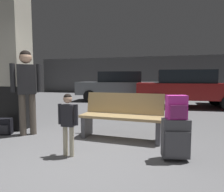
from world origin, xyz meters
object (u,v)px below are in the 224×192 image
(child, at_px, (68,118))
(parked_car_far, at_px, (119,86))
(backpack_bright, at_px, (177,107))
(backpack_dark_floor, at_px, (5,127))
(adult, at_px, (27,83))
(parked_car_near, at_px, (187,87))
(bench, at_px, (122,116))
(structural_pillar, at_px, (15,62))
(suitcase, at_px, (176,138))

(child, relative_size, parked_car_far, 0.23)
(child, bearing_deg, backpack_bright, 9.77)
(backpack_dark_floor, bearing_deg, backpack_bright, -7.34)
(parked_car_far, bearing_deg, adult, -93.94)
(backpack_bright, distance_m, parked_car_near, 5.74)
(backpack_bright, distance_m, adult, 2.99)
(bench, bearing_deg, child, -118.33)
(structural_pillar, bearing_deg, backpack_bright, -15.44)
(structural_pillar, bearing_deg, backpack_dark_floor, -76.31)
(adult, bearing_deg, bench, 8.12)
(backpack_bright, bearing_deg, parked_car_far, 109.37)
(structural_pillar, xyz_separation_m, parked_car_near, (4.27, 4.72, -0.75))
(bench, height_order, parked_car_far, parked_car_far)
(child, xyz_separation_m, backpack_dark_floor, (-1.86, 0.71, -0.42))
(adult, bearing_deg, backpack_dark_floor, -167.49)
(parked_car_far, bearing_deg, bench, -76.39)
(child, bearing_deg, structural_pillar, 147.82)
(bench, bearing_deg, suitcase, -40.49)
(suitcase, relative_size, adult, 0.34)
(backpack_dark_floor, xyz_separation_m, parked_car_far, (0.94, 6.60, 0.64))
(backpack_bright, relative_size, parked_car_far, 0.08)
(suitcase, relative_size, parked_car_far, 0.14)
(bench, xyz_separation_m, child, (-0.59, -1.10, 0.15))
(suitcase, relative_size, child, 0.63)
(backpack_bright, height_order, adult, adult)
(structural_pillar, height_order, child, structural_pillar)
(parked_car_near, xyz_separation_m, parked_car_far, (-3.19, 1.35, 0.00))
(suitcase, relative_size, backpack_dark_floor, 1.78)
(suitcase, height_order, parked_car_near, parked_car_near)
(backpack_bright, height_order, parked_car_near, parked_car_near)
(adult, distance_m, backpack_dark_floor, 1.05)
(backpack_bright, distance_m, backpack_dark_floor, 3.50)
(bench, height_order, parked_car_near, parked_car_near)
(parked_car_far, bearing_deg, parked_car_near, -22.86)
(suitcase, xyz_separation_m, adult, (-2.92, 0.55, 0.76))
(suitcase, bearing_deg, structural_pillar, 164.56)
(bench, distance_m, suitcase, 1.28)
(backpack_bright, xyz_separation_m, parked_car_far, (-2.48, 7.05, 0.03))
(bench, height_order, child, child)
(adult, distance_m, parked_car_near, 6.31)
(parked_car_far, bearing_deg, backpack_bright, -70.63)
(structural_pillar, relative_size, child, 3.27)
(bench, relative_size, suitcase, 2.69)
(suitcase, height_order, backpack_bright, backpack_bright)
(backpack_dark_floor, bearing_deg, parked_car_far, 81.86)
(backpack_bright, height_order, child, child)
(backpack_bright, xyz_separation_m, child, (-1.56, -0.27, -0.18))
(parked_car_near, bearing_deg, parked_car_far, 157.14)
(backpack_dark_floor, bearing_deg, child, -20.94)
(child, bearing_deg, backpack_dark_floor, 159.06)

